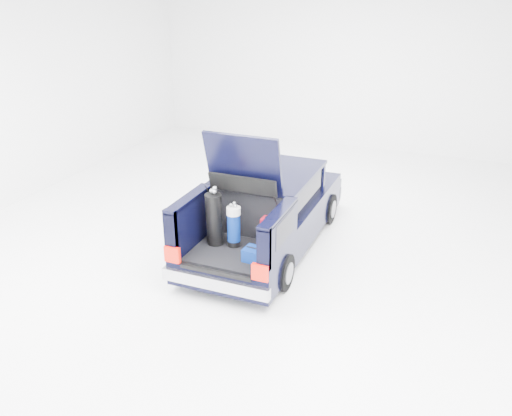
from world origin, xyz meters
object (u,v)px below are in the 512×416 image
at_px(blue_duffel, 257,255).
at_px(red_suitcase, 271,233).
at_px(black_golf_bag, 214,219).
at_px(blue_golf_bag, 234,226).
at_px(car, 268,211).

bearing_deg(blue_duffel, red_suitcase, 93.79).
bearing_deg(blue_duffel, black_golf_bag, 166.26).
height_order(black_golf_bag, blue_duffel, black_golf_bag).
height_order(blue_golf_bag, blue_duffel, blue_golf_bag).
distance_m(red_suitcase, blue_golf_bag, 0.62).
distance_m(car, blue_duffel, 1.82).
height_order(car, black_golf_bag, car).
xyz_separation_m(black_golf_bag, blue_golf_bag, (0.32, 0.07, -0.10)).
bearing_deg(black_golf_bag, red_suitcase, 28.71).
bearing_deg(black_golf_bag, car, 87.01).
height_order(black_golf_bag, blue_golf_bag, black_golf_bag).
bearing_deg(car, blue_golf_bag, -93.03).
distance_m(black_golf_bag, blue_golf_bag, 0.34).
xyz_separation_m(car, blue_duffel, (0.49, -1.76, 0.03)).
height_order(car, red_suitcase, car).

